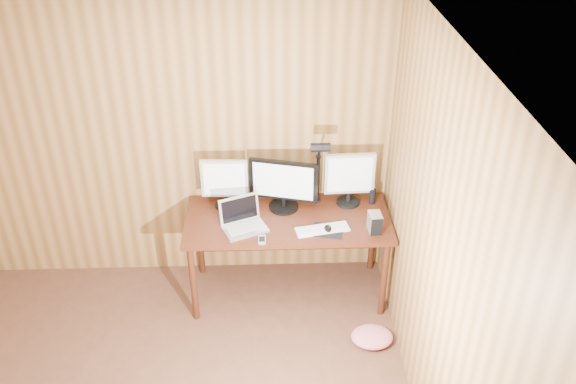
{
  "coord_description": "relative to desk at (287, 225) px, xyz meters",
  "views": [
    {
      "loc": [
        0.79,
        -2.3,
        3.43
      ],
      "look_at": [
        0.93,
        1.58,
        1.02
      ],
      "focal_mm": 38.0,
      "sensor_mm": 36.0,
      "label": 1
    }
  ],
  "objects": [
    {
      "name": "laptop",
      "position": [
        -0.35,
        -0.17,
        0.18
      ],
      "size": [
        0.39,
        0.35,
        0.23
      ],
      "rotation": [
        0.0,
        0.0,
        0.4
      ],
      "color": "silver",
      "rests_on": "desk"
    },
    {
      "name": "phone",
      "position": [
        -0.2,
        -0.36,
        0.13
      ],
      "size": [
        0.05,
        0.11,
        0.01
      ],
      "rotation": [
        0.0,
        0.0,
        0.01
      ],
      "color": "silver",
      "rests_on": "desk"
    },
    {
      "name": "hard_drive",
      "position": [
        0.65,
        -0.26,
        0.2
      ],
      "size": [
        0.1,
        0.14,
        0.15
      ],
      "rotation": [
        0.0,
        0.0,
        0.07
      ],
      "color": "silver",
      "rests_on": "desk"
    },
    {
      "name": "mousepad",
      "position": [
        0.3,
        -0.25,
        0.12
      ],
      "size": [
        0.27,
        0.23,
        0.0
      ],
      "primitive_type": "cube",
      "rotation": [
        0.0,
        0.0,
        -0.22
      ],
      "color": "black",
      "rests_on": "desk"
    },
    {
      "name": "speaker",
      "position": [
        0.69,
        0.12,
        0.19
      ],
      "size": [
        0.05,
        0.05,
        0.13
      ],
      "primitive_type": "cylinder",
      "color": "black",
      "rests_on": "desk"
    },
    {
      "name": "fabric_pile",
      "position": [
        0.62,
        -0.68,
        -0.58
      ],
      "size": [
        0.35,
        0.3,
        0.1
      ],
      "primitive_type": null,
      "rotation": [
        0.0,
        0.0,
        0.14
      ],
      "color": "#D56773",
      "rests_on": "floor"
    },
    {
      "name": "mouse",
      "position": [
        0.3,
        -0.25,
        0.14
      ],
      "size": [
        0.09,
        0.12,
        0.03
      ],
      "primitive_type": "ellipsoid",
      "rotation": [
        0.0,
        0.0,
        -0.34
      ],
      "color": "black",
      "rests_on": "mousepad"
    },
    {
      "name": "monitor_right",
      "position": [
        0.5,
        0.12,
        0.36
      ],
      "size": [
        0.4,
        0.19,
        0.45
      ],
      "rotation": [
        0.0,
        0.0,
        0.04
      ],
      "color": "black",
      "rests_on": "desk"
    },
    {
      "name": "room_shell",
      "position": [
        -0.93,
        -1.7,
        0.62
      ],
      "size": [
        4.0,
        4.0,
        4.0
      ],
      "color": "#533020",
      "rests_on": "ground"
    },
    {
      "name": "desk_lamp",
      "position": [
        0.25,
        0.09,
        0.52
      ],
      "size": [
        0.15,
        0.21,
        0.64
      ],
      "rotation": [
        0.0,
        0.0,
        -0.17
      ],
      "color": "black",
      "rests_on": "desk"
    },
    {
      "name": "desk",
      "position": [
        0.0,
        0.0,
        0.0
      ],
      "size": [
        1.6,
        0.7,
        0.75
      ],
      "color": "#3E190C",
      "rests_on": "floor"
    },
    {
      "name": "monitor_left",
      "position": [
        -0.49,
        0.11,
        0.35
      ],
      "size": [
        0.37,
        0.17,
        0.42
      ],
      "rotation": [
        0.0,
        0.0,
        -0.05
      ],
      "color": "black",
      "rests_on": "desk"
    },
    {
      "name": "keyboard",
      "position": [
        0.26,
        -0.25,
        0.13
      ],
      "size": [
        0.42,
        0.2,
        0.02
      ],
      "rotation": [
        0.0,
        0.0,
        0.2
      ],
      "color": "white",
      "rests_on": "desk"
    },
    {
      "name": "monitor_center",
      "position": [
        -0.03,
        0.07,
        0.34
      ],
      "size": [
        0.53,
        0.24,
        0.42
      ],
      "rotation": [
        0.0,
        0.0,
        -0.25
      ],
      "color": "black",
      "rests_on": "desk"
    }
  ]
}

